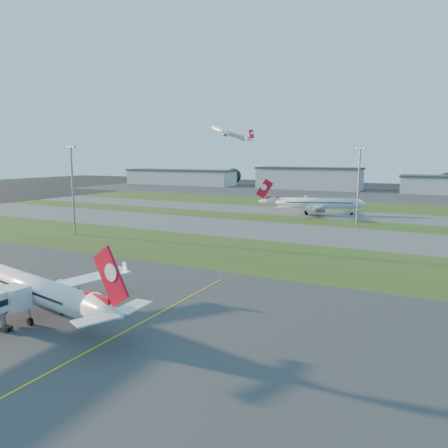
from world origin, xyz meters
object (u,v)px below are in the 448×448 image
Objects in this scene: airliner_parked at (34,289)px; light_mast_centre at (359,181)px; airliner_taxiing at (315,203)px; light_mast_west at (73,184)px.

light_mast_centre is (25.50, 106.59, 10.90)m from airliner_parked.
airliner_taxiing is 1.47× the size of light_mast_centre.
light_mast_west is 89.64m from light_mast_centre.
light_mast_west reaches higher than airliner_taxiing.
light_mast_west and light_mast_centre have the same top height.
airliner_taxiing is 1.47× the size of light_mast_west.
airliner_parked is 1.37× the size of light_mast_west.
light_mast_west is at bearing 142.23° from airliner_parked.
airliner_taxiing is 92.09m from light_mast_west.
light_mast_west is (-49.98, -76.64, 10.45)m from airliner_taxiing.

